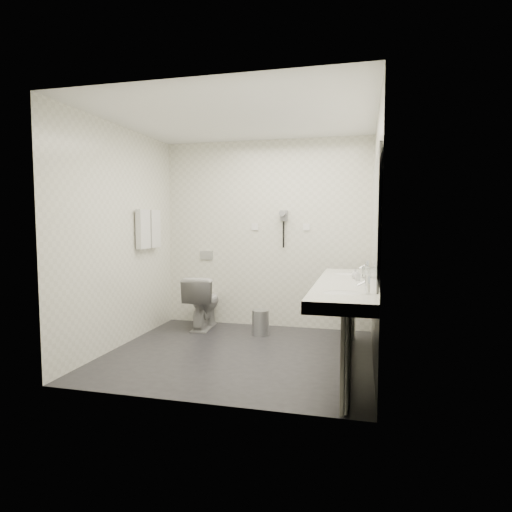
# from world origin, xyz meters

# --- Properties ---
(floor) EXTENTS (2.80, 2.80, 0.00)m
(floor) POSITION_xyz_m (0.00, 0.00, 0.00)
(floor) COLOR #252429
(floor) RESTS_ON ground
(ceiling) EXTENTS (2.80, 2.80, 0.00)m
(ceiling) POSITION_xyz_m (0.00, 0.00, 2.50)
(ceiling) COLOR white
(ceiling) RESTS_ON wall_back
(wall_back) EXTENTS (2.80, 0.00, 2.80)m
(wall_back) POSITION_xyz_m (0.00, 1.30, 1.25)
(wall_back) COLOR white
(wall_back) RESTS_ON floor
(wall_front) EXTENTS (2.80, 0.00, 2.80)m
(wall_front) POSITION_xyz_m (0.00, -1.30, 1.25)
(wall_front) COLOR white
(wall_front) RESTS_ON floor
(wall_left) EXTENTS (0.00, 2.60, 2.60)m
(wall_left) POSITION_xyz_m (-1.40, 0.00, 1.25)
(wall_left) COLOR white
(wall_left) RESTS_ON floor
(wall_right) EXTENTS (0.00, 2.60, 2.60)m
(wall_right) POSITION_xyz_m (1.40, 0.00, 1.25)
(wall_right) COLOR white
(wall_right) RESTS_ON floor
(vanity_counter) EXTENTS (0.55, 2.20, 0.10)m
(vanity_counter) POSITION_xyz_m (1.12, -0.20, 0.80)
(vanity_counter) COLOR white
(vanity_counter) RESTS_ON floor
(vanity_panel) EXTENTS (0.03, 2.15, 0.75)m
(vanity_panel) POSITION_xyz_m (1.15, -0.20, 0.38)
(vanity_panel) COLOR #999891
(vanity_panel) RESTS_ON floor
(vanity_post_near) EXTENTS (0.06, 0.06, 0.75)m
(vanity_post_near) POSITION_xyz_m (1.18, -1.24, 0.38)
(vanity_post_near) COLOR silver
(vanity_post_near) RESTS_ON floor
(vanity_post_far) EXTENTS (0.06, 0.06, 0.75)m
(vanity_post_far) POSITION_xyz_m (1.18, 0.84, 0.38)
(vanity_post_far) COLOR silver
(vanity_post_far) RESTS_ON floor
(mirror) EXTENTS (0.02, 2.20, 1.05)m
(mirror) POSITION_xyz_m (1.39, -0.20, 1.45)
(mirror) COLOR #B2BCC6
(mirror) RESTS_ON wall_right
(basin_near) EXTENTS (0.40, 0.31, 0.05)m
(basin_near) POSITION_xyz_m (1.12, -0.85, 0.83)
(basin_near) COLOR white
(basin_near) RESTS_ON vanity_counter
(basin_far) EXTENTS (0.40, 0.31, 0.05)m
(basin_far) POSITION_xyz_m (1.12, 0.45, 0.83)
(basin_far) COLOR white
(basin_far) RESTS_ON vanity_counter
(faucet_near) EXTENTS (0.04, 0.04, 0.15)m
(faucet_near) POSITION_xyz_m (1.32, -0.85, 0.92)
(faucet_near) COLOR silver
(faucet_near) RESTS_ON vanity_counter
(faucet_far) EXTENTS (0.04, 0.04, 0.15)m
(faucet_far) POSITION_xyz_m (1.32, 0.45, 0.92)
(faucet_far) COLOR silver
(faucet_far) RESTS_ON vanity_counter
(soap_bottle_a) EXTENTS (0.05, 0.05, 0.11)m
(soap_bottle_a) POSITION_xyz_m (1.24, -0.11, 0.90)
(soap_bottle_a) COLOR beige
(soap_bottle_a) RESTS_ON vanity_counter
(soap_bottle_b) EXTENTS (0.11, 0.11, 0.10)m
(soap_bottle_b) POSITION_xyz_m (1.21, 0.05, 0.90)
(soap_bottle_b) COLOR beige
(soap_bottle_b) RESTS_ON vanity_counter
(glass_left) EXTENTS (0.07, 0.07, 0.12)m
(glass_left) POSITION_xyz_m (1.31, 0.13, 0.91)
(glass_left) COLOR silver
(glass_left) RESTS_ON vanity_counter
(glass_right) EXTENTS (0.06, 0.06, 0.11)m
(glass_right) POSITION_xyz_m (1.35, 0.18, 0.90)
(glass_right) COLOR silver
(glass_right) RESTS_ON vanity_counter
(toilet) EXTENTS (0.44, 0.72, 0.70)m
(toilet) POSITION_xyz_m (-0.78, 0.96, 0.35)
(toilet) COLOR white
(toilet) RESTS_ON floor
(flush_plate) EXTENTS (0.18, 0.02, 0.12)m
(flush_plate) POSITION_xyz_m (-0.85, 1.29, 0.95)
(flush_plate) COLOR #B2B5BA
(flush_plate) RESTS_ON wall_back
(pedal_bin) EXTENTS (0.22, 0.22, 0.30)m
(pedal_bin) POSITION_xyz_m (0.05, 0.80, 0.15)
(pedal_bin) COLOR #B2B5BA
(pedal_bin) RESTS_ON floor
(bin_lid) EXTENTS (0.21, 0.21, 0.02)m
(bin_lid) POSITION_xyz_m (0.05, 0.80, 0.31)
(bin_lid) COLOR #B2B5BA
(bin_lid) RESTS_ON pedal_bin
(towel_rail) EXTENTS (0.02, 0.62, 0.02)m
(towel_rail) POSITION_xyz_m (-1.35, 0.55, 1.55)
(towel_rail) COLOR silver
(towel_rail) RESTS_ON wall_left
(towel_near) EXTENTS (0.07, 0.24, 0.48)m
(towel_near) POSITION_xyz_m (-1.34, 0.41, 1.33)
(towel_near) COLOR white
(towel_near) RESTS_ON towel_rail
(towel_far) EXTENTS (0.07, 0.24, 0.48)m
(towel_far) POSITION_xyz_m (-1.34, 0.69, 1.33)
(towel_far) COLOR white
(towel_far) RESTS_ON towel_rail
(dryer_cradle) EXTENTS (0.10, 0.04, 0.14)m
(dryer_cradle) POSITION_xyz_m (0.25, 1.27, 1.50)
(dryer_cradle) COLOR gray
(dryer_cradle) RESTS_ON wall_back
(dryer_barrel) EXTENTS (0.08, 0.14, 0.08)m
(dryer_barrel) POSITION_xyz_m (0.25, 1.20, 1.53)
(dryer_barrel) COLOR gray
(dryer_barrel) RESTS_ON dryer_cradle
(dryer_cord) EXTENTS (0.02, 0.02, 0.35)m
(dryer_cord) POSITION_xyz_m (0.25, 1.26, 1.25)
(dryer_cord) COLOR black
(dryer_cord) RESTS_ON dryer_cradle
(switch_plate_a) EXTENTS (0.09, 0.02, 0.09)m
(switch_plate_a) POSITION_xyz_m (-0.15, 1.29, 1.35)
(switch_plate_a) COLOR white
(switch_plate_a) RESTS_ON wall_back
(switch_plate_b) EXTENTS (0.09, 0.02, 0.09)m
(switch_plate_b) POSITION_xyz_m (0.55, 1.29, 1.35)
(switch_plate_b) COLOR white
(switch_plate_b) RESTS_ON wall_back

